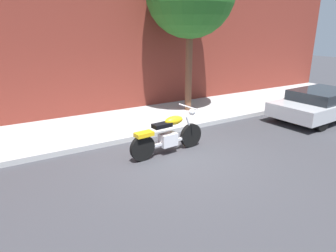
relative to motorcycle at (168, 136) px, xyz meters
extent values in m
plane|color=#38383D|center=(0.08, -0.31, -0.47)|extent=(60.00, 60.00, 0.00)
cube|color=#AEAEAE|center=(0.08, 2.69, -0.40)|extent=(23.28, 2.96, 0.14)
cylinder|color=black|center=(0.75, 0.06, -0.15)|extent=(0.64, 0.16, 0.64)
cylinder|color=black|center=(-0.74, -0.07, -0.15)|extent=(0.64, 0.16, 0.64)
cube|color=silver|center=(0.00, -0.01, -0.10)|extent=(0.46, 0.32, 0.32)
cube|color=silver|center=(0.00, -0.01, -0.17)|extent=(1.34, 0.20, 0.06)
ellipsoid|color=yellow|center=(0.18, 0.01, 0.37)|extent=(0.54, 0.30, 0.22)
cube|color=black|center=(-0.18, -0.02, 0.31)|extent=(0.50, 0.28, 0.10)
cube|color=yellow|center=(-0.69, -0.07, 0.19)|extent=(0.46, 0.28, 0.10)
cylinder|color=silver|center=(0.69, 0.05, 0.13)|extent=(0.27, 0.07, 0.58)
cylinder|color=silver|center=(0.63, 0.05, 0.65)|extent=(0.10, 0.70, 0.04)
sphere|color=silver|center=(0.77, 0.06, 0.49)|extent=(0.17, 0.17, 0.17)
cylinder|color=silver|center=(-0.26, 0.13, -0.20)|extent=(0.80, 0.16, 0.09)
cylinder|color=black|center=(7.43, 0.64, -0.15)|extent=(0.65, 0.25, 0.64)
cylinder|color=black|center=(4.87, 0.50, -0.15)|extent=(0.65, 0.25, 0.64)
cylinder|color=black|center=(4.95, -0.92, -0.15)|extent=(0.65, 0.25, 0.64)
cube|color=#B7BABF|center=(6.19, -0.14, 0.00)|extent=(4.10, 1.92, 0.45)
cube|color=#1E2328|center=(6.09, -0.15, 0.36)|extent=(2.17, 1.61, 0.40)
cylinder|color=brown|center=(2.58, 2.84, 1.20)|extent=(0.24, 0.24, 3.34)
camera|label=1|loc=(-3.58, -5.96, 2.53)|focal=31.77mm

